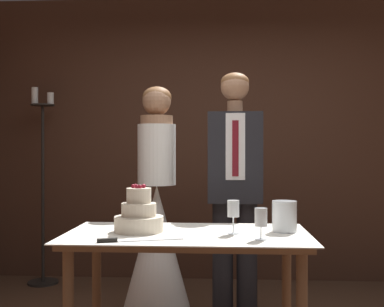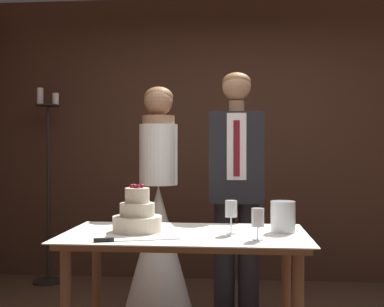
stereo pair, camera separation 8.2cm
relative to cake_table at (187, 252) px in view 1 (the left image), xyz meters
name	(u,v)px [view 1 (the left image)]	position (x,y,z in m)	size (l,w,h in m)	color
wall_back	(226,138)	(0.23, 2.07, 0.67)	(4.89, 0.12, 2.72)	#472B1E
cake_table	(187,252)	(0.00, 0.00, 0.00)	(1.34, 0.73, 0.79)	brown
tiered_cake	(139,216)	(-0.27, 0.02, 0.19)	(0.27, 0.27, 0.27)	beige
cake_knife	(124,240)	(-0.30, -0.27, 0.11)	(0.42, 0.15, 0.02)	silver
wine_glass_near	(233,210)	(0.25, -0.02, 0.23)	(0.07, 0.07, 0.18)	silver
wine_glass_middle	(261,218)	(0.39, -0.18, 0.21)	(0.06, 0.06, 0.16)	silver
hurricane_candle	(284,217)	(0.54, 0.07, 0.19)	(0.14, 0.14, 0.17)	silver
bride	(157,234)	(-0.29, 0.87, -0.06)	(0.54, 0.54, 1.72)	white
groom	(235,183)	(0.29, 0.87, 0.32)	(0.39, 0.25, 1.81)	black
candle_stand	(43,192)	(-1.48, 1.76, 0.16)	(0.28, 0.28, 1.83)	black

